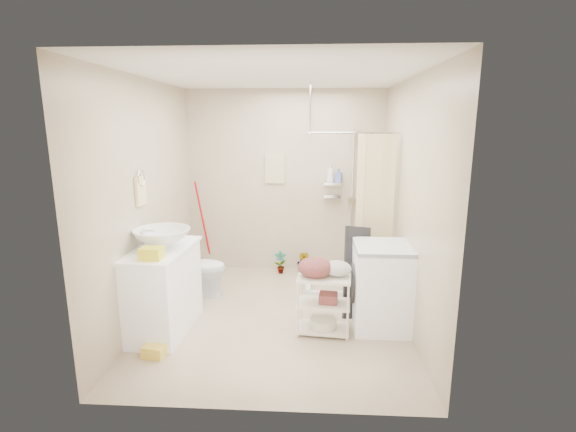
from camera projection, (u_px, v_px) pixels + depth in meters
name	position (u px, v px, depth m)	size (l,w,h in m)	color
floor	(277.00, 316.00, 4.71)	(3.20, 3.20, 0.00)	tan
ceiling	(275.00, 75.00, 4.15)	(2.80, 3.20, 0.04)	silver
wall_back	(285.00, 182.00, 5.99)	(2.80, 0.04, 2.60)	#BBAB91
wall_front	(256.00, 246.00, 2.87)	(2.80, 0.04, 2.60)	#BBAB91
wall_left	(147.00, 201.00, 4.51)	(0.04, 3.20, 2.60)	#BBAB91
wall_right	(409.00, 204.00, 4.35)	(0.04, 3.20, 2.60)	#BBAB91
vanity	(162.00, 289.00, 4.31)	(0.57, 1.01, 0.89)	white
sink	(162.00, 238.00, 4.22)	(0.57, 0.57, 0.20)	silver
counter_basket	(152.00, 253.00, 3.86)	(0.20, 0.16, 0.11)	yellow
floor_basket	(154.00, 348.00, 3.88)	(0.29, 0.22, 0.16)	#F9DA49
toilet	(198.00, 268.00, 5.23)	(0.40, 0.70, 0.72)	silver
mop	(201.00, 226.00, 6.10)	(0.13, 0.13, 1.32)	red
potted_plant_a	(280.00, 262.00, 6.02)	(0.17, 0.12, 0.33)	brown
potted_plant_b	(303.00, 261.00, 6.08)	(0.17, 0.14, 0.31)	brown
hanging_towel	(275.00, 169.00, 5.94)	(0.28, 0.03, 0.42)	beige
towel_ring	(140.00, 189.00, 4.27)	(0.04, 0.22, 0.34)	beige
tp_holder	(156.00, 251.00, 4.68)	(0.08, 0.12, 0.14)	white
shower	(348.00, 207.00, 5.46)	(1.10, 1.10, 2.10)	silver
shampoo_bottle_a	(330.00, 173.00, 5.84)	(0.09, 0.09, 0.24)	white
shampoo_bottle_b	(339.00, 175.00, 5.85)	(0.08, 0.09, 0.19)	#4A63AA
washing_machine	(383.00, 286.00, 4.39)	(0.61, 0.64, 0.90)	white
laundry_rack	(324.00, 299.00, 4.26)	(0.53, 0.31, 0.74)	beige
ironing_board	(357.00, 272.00, 4.58)	(0.30, 0.09, 1.05)	black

